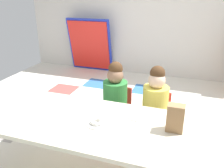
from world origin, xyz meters
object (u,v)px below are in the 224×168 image
folded_activity_table (90,45)px  donut_powdered_on_plate (97,122)px  paper_bag_brown (175,118)px  seated_child_middle_seat (155,101)px  paper_plate_near_edge (97,124)px  paper_plate_center_table (138,116)px  seated_child_near_camera (115,95)px  craft_table (110,129)px

folded_activity_table → donut_powdered_on_plate: size_ratio=9.80×
paper_bag_brown → seated_child_middle_seat: bearing=112.7°
folded_activity_table → paper_plate_near_edge: 3.18m
paper_bag_brown → paper_plate_center_table: size_ratio=1.22×
paper_bag_brown → seated_child_near_camera: bearing=139.9°
craft_table → paper_plate_center_table: bearing=45.2°
seated_child_middle_seat → paper_plate_center_table: bearing=-99.9°
craft_table → paper_bag_brown: (0.50, 0.07, 0.15)m
seated_child_near_camera → donut_powdered_on_plate: 0.67m
paper_plate_near_edge → donut_powdered_on_plate: (0.00, 0.00, 0.02)m
paper_plate_near_edge → donut_powdered_on_plate: size_ratio=1.62×
seated_child_near_camera → paper_plate_near_edge: 0.67m
craft_table → seated_child_middle_seat: bearing=67.1°
paper_bag_brown → paper_plate_near_edge: bearing=-170.0°
paper_plate_center_table → folded_activity_table: bearing=121.5°
paper_bag_brown → paper_plate_center_table: 0.35m
seated_child_near_camera → paper_plate_near_edge: bearing=-85.1°
paper_bag_brown → donut_powdered_on_plate: size_ratio=1.98×
craft_table → paper_plate_center_table: (0.19, 0.19, 0.05)m
paper_bag_brown → paper_plate_near_edge: 0.63m
folded_activity_table → paper_plate_near_edge: size_ratio=6.04×
craft_table → paper_bag_brown: size_ratio=9.79×
seated_child_near_camera → donut_powdered_on_plate: size_ratio=8.28×
seated_child_middle_seat → donut_powdered_on_plate: (-0.37, -0.67, 0.06)m
craft_table → seated_child_near_camera: seated_child_near_camera is taller
paper_bag_brown → paper_plate_center_table: (-0.31, 0.12, -0.11)m
paper_plate_near_edge → paper_plate_center_table: size_ratio=1.00×
seated_child_middle_seat → paper_bag_brown: seated_child_middle_seat is taller
paper_plate_center_table → donut_powdered_on_plate: 0.37m
paper_bag_brown → donut_powdered_on_plate: bearing=-170.0°
paper_plate_center_table → donut_powdered_on_plate: bearing=-142.6°
seated_child_middle_seat → folded_activity_table: (-1.71, 2.22, -0.02)m
paper_bag_brown → donut_powdered_on_plate: paper_bag_brown is taller
craft_table → paper_plate_center_table: 0.28m
craft_table → paper_plate_center_table: size_ratio=11.97×
seated_child_near_camera → folded_activity_table: folded_activity_table is taller
paper_bag_brown → paper_plate_center_table: bearing=159.1°
folded_activity_table → paper_bag_brown: bearing=-55.0°
craft_table → paper_plate_near_edge: size_ratio=11.97×
seated_child_near_camera → paper_bag_brown: (0.67, -0.56, 0.15)m
seated_child_middle_seat → paper_bag_brown: (0.24, -0.56, 0.15)m
paper_bag_brown → donut_powdered_on_plate: (-0.61, -0.11, -0.09)m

